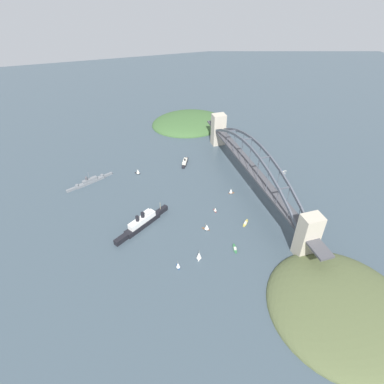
# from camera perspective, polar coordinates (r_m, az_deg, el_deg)

# --- Properties ---
(ground_plane) EXTENTS (1400.00, 1400.00, 0.00)m
(ground_plane) POSITION_cam_1_polar(r_m,az_deg,el_deg) (426.60, 10.40, 1.02)
(ground_plane) COLOR #3D4C56
(harbor_arch_bridge) EXTENTS (308.46, 19.75, 60.03)m
(harbor_arch_bridge) POSITION_cam_1_polar(r_m,az_deg,el_deg) (411.90, 10.80, 4.03)
(harbor_arch_bridge) COLOR #BCB29E
(harbor_arch_bridge) RESTS_ON ground
(headland_west_shore) EXTENTS (132.54, 125.42, 25.18)m
(headland_west_shore) POSITION_cam_1_polar(r_m,az_deg,el_deg) (319.53, 25.49, -18.53)
(headland_west_shore) COLOR #515B38
(headland_west_shore) RESTS_ON ground
(headland_east_shore) EXTENTS (113.28, 133.41, 26.59)m
(headland_east_shore) POSITION_cam_1_polar(r_m,az_deg,el_deg) (586.38, -0.30, 12.07)
(headland_east_shore) COLOR #3D6033
(headland_east_shore) RESTS_ON ground
(ocean_liner) EXTENTS (47.51, 67.55, 18.65)m
(ocean_liner) POSITION_cam_1_polar(r_m,az_deg,el_deg) (360.34, -8.89, -5.40)
(ocean_liner) COLOR black
(ocean_liner) RESTS_ON ground
(naval_cruiser) EXTENTS (29.39, 61.14, 16.72)m
(naval_cruiser) POSITION_cam_1_polar(r_m,az_deg,el_deg) (445.15, -17.80, 1.82)
(naval_cruiser) COLOR slate
(naval_cruiser) RESTS_ON ground
(harbor_ferry_steamer) EXTENTS (28.20, 16.98, 7.65)m
(harbor_ferry_steamer) POSITION_cam_1_polar(r_m,az_deg,el_deg) (465.99, -1.28, 5.37)
(harbor_ferry_steamer) COLOR black
(harbor_ferry_steamer) RESTS_ON ground
(seaplane_taxiing_near_bridge) EXTENTS (7.81, 9.91, 4.76)m
(seaplane_taxiing_near_bridge) POSITION_cam_1_polar(r_m,az_deg,el_deg) (461.32, 15.98, 3.40)
(seaplane_taxiing_near_bridge) COLOR #B7B7B2
(seaplane_taxiing_near_bridge) RESTS_ON ground
(small_boat_0) EXTENTS (6.95, 7.37, 8.25)m
(small_boat_0) POSITION_cam_1_polar(r_m,az_deg,el_deg) (448.29, -9.64, 3.64)
(small_boat_0) COLOR black
(small_boat_0) RESTS_ON ground
(small_boat_1) EXTENTS (7.56, 8.00, 8.20)m
(small_boat_1) POSITION_cam_1_polar(r_m,az_deg,el_deg) (353.93, 2.63, -6.23)
(small_boat_1) COLOR brown
(small_boat_1) RESTS_ON ground
(small_boat_2) EXTENTS (4.48, 7.42, 7.99)m
(small_boat_2) POSITION_cam_1_polar(r_m,az_deg,el_deg) (408.04, 6.96, 0.20)
(small_boat_2) COLOR brown
(small_boat_2) RESTS_ON ground
(small_boat_3) EXTENTS (10.90, 10.22, 2.28)m
(small_boat_3) POSITION_cam_1_polar(r_m,az_deg,el_deg) (367.72, 9.52, -5.48)
(small_boat_3) COLOR gold
(small_boat_3) RESTS_ON ground
(small_boat_4) EXTENTS (6.07, 3.57, 5.90)m
(small_boat_4) POSITION_cam_1_polar(r_m,az_deg,el_deg) (378.55, 4.17, -3.14)
(small_boat_4) COLOR #B2231E
(small_boat_4) RESTS_ON ground
(small_boat_5) EXTENTS (7.34, 4.28, 8.38)m
(small_boat_5) POSITION_cam_1_polar(r_m,az_deg,el_deg) (316.59, -2.49, -12.88)
(small_boat_5) COLOR #234C8C
(small_boat_5) RESTS_ON ground
(small_boat_6) EXTENTS (8.91, 6.77, 10.67)m
(small_boat_6) POSITION_cam_1_polar(r_m,az_deg,el_deg) (323.21, 1.25, -11.21)
(small_boat_6) COLOR silver
(small_boat_6) RESTS_ON ground
(small_boat_7) EXTENTS (12.80, 4.74, 2.16)m
(small_boat_7) POSITION_cam_1_polar(r_m,az_deg,el_deg) (337.91, 7.66, -9.96)
(small_boat_7) COLOR #2D6B3D
(small_boat_7) RESTS_ON ground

